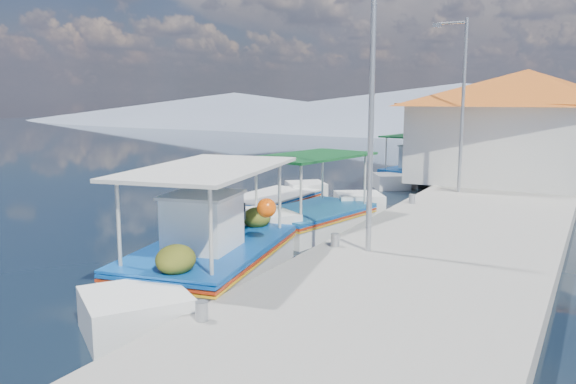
% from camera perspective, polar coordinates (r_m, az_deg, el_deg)
% --- Properties ---
extents(ground, '(160.00, 160.00, 0.00)m').
position_cam_1_polar(ground, '(13.84, -13.57, -7.16)').
color(ground, black).
rests_on(ground, ground).
extents(quay, '(5.00, 44.00, 0.50)m').
position_cam_1_polar(quay, '(16.48, 17.07, -3.73)').
color(quay, gray).
rests_on(quay, ground).
extents(bollards, '(0.20, 17.20, 0.30)m').
position_cam_1_polar(bollards, '(16.22, 9.32, -2.19)').
color(bollards, '#A5A8AD').
rests_on(bollards, quay).
extents(main_caique, '(3.42, 8.09, 2.71)m').
position_cam_1_polar(main_caique, '(12.53, -7.36, -6.24)').
color(main_caique, white).
rests_on(main_caique, ground).
extents(caique_green_canopy, '(2.83, 6.57, 2.50)m').
position_cam_1_polar(caique_green_canopy, '(16.64, 2.50, -2.75)').
color(caique_green_canopy, white).
rests_on(caique_green_canopy, ground).
extents(caique_blue_hull, '(2.01, 6.11, 1.09)m').
position_cam_1_polar(caique_blue_hull, '(18.91, -1.48, -1.50)').
color(caique_blue_hull, white).
rests_on(caique_blue_hull, ground).
extents(caique_far, '(2.83, 6.66, 2.38)m').
position_cam_1_polar(caique_far, '(26.95, 12.65, 1.90)').
color(caique_far, white).
rests_on(caique_far, ground).
extents(harbor_building, '(10.49, 10.49, 4.40)m').
position_cam_1_polar(harbor_building, '(24.95, 22.24, 6.22)').
color(harbor_building, white).
rests_on(harbor_building, quay).
extents(lamp_post_near, '(1.21, 0.14, 6.00)m').
position_cam_1_polar(lamp_post_near, '(12.59, 7.82, 9.18)').
color(lamp_post_near, '#A5A8AD').
rests_on(lamp_post_near, quay).
extents(lamp_post_far, '(1.21, 0.14, 6.00)m').
position_cam_1_polar(lamp_post_far, '(21.25, 16.60, 8.98)').
color(lamp_post_far, '#A5A8AD').
rests_on(lamp_post_far, quay).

